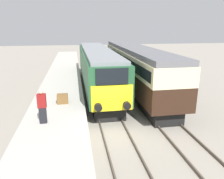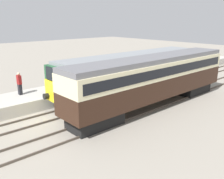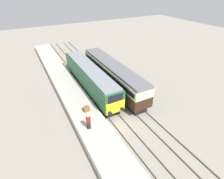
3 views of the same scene
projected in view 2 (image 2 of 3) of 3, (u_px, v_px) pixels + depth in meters
name	position (u px, v px, depth m)	size (l,w,h in m)	color
ground_plane	(48.00, 118.00, 17.92)	(120.00, 120.00, 0.00)	gray
platform_left	(104.00, 84.00, 25.29)	(3.50, 50.00, 0.95)	#B7B2A8
rails_near_track	(102.00, 102.00, 21.11)	(1.51, 60.00, 0.14)	#4C4238
rails_far_track	(131.00, 113.00, 18.67)	(1.50, 60.00, 0.14)	#4C4238
locomotive	(132.00, 72.00, 22.81)	(2.70, 16.38, 3.86)	black
passenger_carriage	(154.00, 77.00, 19.65)	(2.75, 16.20, 4.06)	black
person_on_platform	(19.00, 84.00, 19.92)	(0.44, 0.26, 1.83)	black
luggage_crate	(58.00, 87.00, 21.37)	(0.70, 0.56, 0.60)	brown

